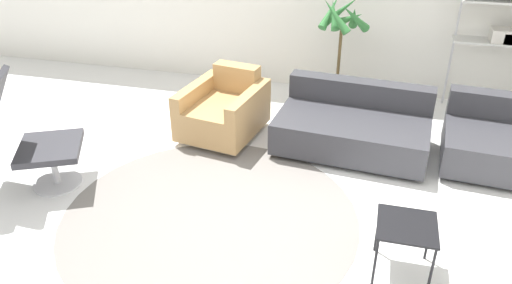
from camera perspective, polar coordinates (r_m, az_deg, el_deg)
name	(u,v)px	position (r m, az deg, el deg)	size (l,w,h in m)	color
ground_plane	(244,222)	(4.21, -1.37, -9.13)	(12.00, 12.00, 0.00)	white
round_rug	(210,216)	(4.29, -5.28, -8.45)	(2.51, 2.51, 0.01)	slate
lounge_chair	(2,119)	(4.78, -26.99, 2.32)	(1.10, 0.91, 1.19)	#BCBCC1
armchair_red	(224,112)	(5.43, -3.67, 3.45)	(0.89, 1.02, 0.69)	silver
couch_low	(353,128)	(5.25, 11.02, 1.63)	(1.59, 1.07, 0.63)	black
couch_second	(509,145)	(5.41, 26.96, -0.36)	(1.29, 1.04, 0.63)	black
side_table	(406,230)	(3.68, 16.82, -9.60)	(0.41, 0.41, 0.43)	black
potted_plant	(339,59)	(6.00, 9.46, 9.29)	(0.60, 0.59, 1.35)	silver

